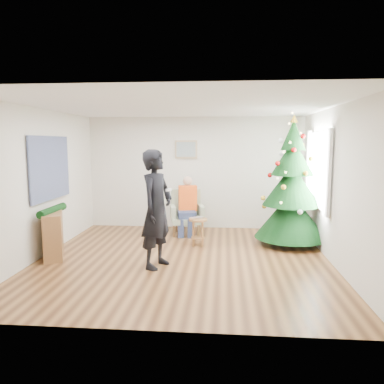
# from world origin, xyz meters

# --- Properties ---
(floor) EXTENTS (5.00, 5.00, 0.00)m
(floor) POSITION_xyz_m (0.00, 0.00, 0.00)
(floor) COLOR brown
(floor) RESTS_ON ground
(ceiling) EXTENTS (5.00, 5.00, 0.00)m
(ceiling) POSITION_xyz_m (0.00, 0.00, 2.60)
(ceiling) COLOR white
(ceiling) RESTS_ON wall_back
(wall_back) EXTENTS (5.00, 0.00, 5.00)m
(wall_back) POSITION_xyz_m (0.00, 2.50, 1.30)
(wall_back) COLOR silver
(wall_back) RESTS_ON floor
(wall_front) EXTENTS (5.00, 0.00, 5.00)m
(wall_front) POSITION_xyz_m (0.00, -2.50, 1.30)
(wall_front) COLOR silver
(wall_front) RESTS_ON floor
(wall_left) EXTENTS (0.00, 5.00, 5.00)m
(wall_left) POSITION_xyz_m (-2.50, 0.00, 1.30)
(wall_left) COLOR silver
(wall_left) RESTS_ON floor
(wall_right) EXTENTS (0.00, 5.00, 5.00)m
(wall_right) POSITION_xyz_m (2.50, 0.00, 1.30)
(wall_right) COLOR silver
(wall_right) RESTS_ON floor
(window_panel) EXTENTS (0.04, 1.30, 1.40)m
(window_panel) POSITION_xyz_m (2.47, 1.00, 1.50)
(window_panel) COLOR white
(window_panel) RESTS_ON wall_right
(curtains) EXTENTS (0.05, 1.75, 1.50)m
(curtains) POSITION_xyz_m (2.44, 1.00, 1.50)
(curtains) COLOR white
(curtains) RESTS_ON wall_right
(christmas_tree) EXTENTS (1.40, 1.40, 2.54)m
(christmas_tree) POSITION_xyz_m (2.01, 1.17, 1.14)
(christmas_tree) COLOR #3F2816
(christmas_tree) RESTS_ON floor
(stool) EXTENTS (0.36, 0.36, 0.54)m
(stool) POSITION_xyz_m (0.19, 0.89, 0.28)
(stool) COLOR brown
(stool) RESTS_ON floor
(laptop) EXTENTS (0.35, 0.34, 0.02)m
(laptop) POSITION_xyz_m (0.19, 0.89, 0.55)
(laptop) COLOR silver
(laptop) RESTS_ON stool
(armchair) EXTENTS (0.80, 0.76, 0.97)m
(armchair) POSITION_xyz_m (-0.12, 1.81, 0.36)
(armchair) COLOR #91A081
(armchair) RESTS_ON floor
(seated_person) EXTENTS (0.45, 0.60, 1.28)m
(seated_person) POSITION_xyz_m (-0.11, 1.76, 0.65)
(seated_person) COLOR navy
(seated_person) RESTS_ON armchair
(standing_man) EXTENTS (0.67, 0.81, 1.90)m
(standing_man) POSITION_xyz_m (-0.38, -0.41, 0.95)
(standing_man) COLOR black
(standing_man) RESTS_ON floor
(game_controller) EXTENTS (0.08, 0.13, 0.04)m
(game_controller) POSITION_xyz_m (-0.18, -0.44, 1.27)
(game_controller) COLOR white
(game_controller) RESTS_ON standing_man
(console) EXTENTS (0.66, 1.04, 0.80)m
(console) POSITION_xyz_m (-2.33, 0.03, 0.40)
(console) COLOR brown
(console) RESTS_ON floor
(garland) EXTENTS (0.14, 0.90, 0.14)m
(garland) POSITION_xyz_m (-2.33, 0.03, 0.82)
(garland) COLOR black
(garland) RESTS_ON console
(tapestry) EXTENTS (0.03, 1.50, 1.15)m
(tapestry) POSITION_xyz_m (-2.46, 0.30, 1.55)
(tapestry) COLOR black
(tapestry) RESTS_ON wall_left
(framed_picture) EXTENTS (0.52, 0.05, 0.42)m
(framed_picture) POSITION_xyz_m (-0.20, 2.46, 1.85)
(framed_picture) COLOR tan
(framed_picture) RESTS_ON wall_back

